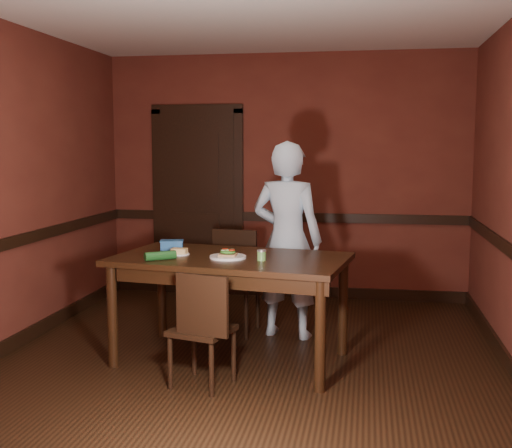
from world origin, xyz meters
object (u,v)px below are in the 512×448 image
(cheese_saucer, at_px, (179,252))
(food_tub, at_px, (172,245))
(chair_far, at_px, (233,282))
(chair_near, at_px, (202,328))
(sauce_jar, at_px, (262,255))
(person, at_px, (287,240))
(dining_table, at_px, (231,309))
(sandwich_plate, at_px, (228,256))

(cheese_saucer, relative_size, food_tub, 0.75)
(chair_far, distance_m, chair_near, 1.33)
(chair_far, relative_size, cheese_saucer, 5.73)
(chair_far, relative_size, sauce_jar, 11.31)
(chair_near, height_order, person, person)
(person, distance_m, sauce_jar, 0.88)
(sauce_jar, distance_m, cheese_saucer, 0.70)
(cheese_saucer, height_order, food_tub, food_tub)
(dining_table, relative_size, sauce_jar, 21.99)
(chair_far, xyz_separation_m, sandwich_plate, (0.14, -0.85, 0.40))
(dining_table, height_order, cheese_saucer, cheese_saucer)
(sandwich_plate, bearing_deg, food_tub, 150.40)
(chair_far, xyz_separation_m, person, (0.50, -0.04, 0.41))
(dining_table, height_order, sauce_jar, sauce_jar)
(chair_far, distance_m, person, 0.65)
(chair_far, height_order, sauce_jar, same)
(dining_table, xyz_separation_m, food_tub, (-0.55, 0.23, 0.46))
(chair_near, bearing_deg, person, -93.69)
(sauce_jar, bearing_deg, dining_table, 152.67)
(sauce_jar, bearing_deg, person, 84.56)
(chair_far, bearing_deg, person, 2.38)
(person, relative_size, cheese_saucer, 10.83)
(cheese_saucer, xyz_separation_m, food_tub, (-0.13, 0.22, 0.02))
(sauce_jar, xyz_separation_m, cheese_saucer, (-0.69, 0.15, -0.02))
(dining_table, xyz_separation_m, chair_far, (-0.15, 0.77, 0.04))
(chair_far, xyz_separation_m, cheese_saucer, (-0.27, -0.76, 0.40))
(sandwich_plate, height_order, cheese_saucer, sandwich_plate)
(chair_far, distance_m, sauce_jar, 1.09)
(sandwich_plate, bearing_deg, chair_near, -100.13)
(dining_table, relative_size, chair_far, 1.94)
(person, bearing_deg, chair_far, 7.59)
(dining_table, height_order, person, person)
(dining_table, bearing_deg, cheese_saucer, -173.55)
(dining_table, bearing_deg, sauce_jar, -19.02)
(chair_near, xyz_separation_m, sandwich_plate, (0.08, 0.47, 0.44))
(dining_table, distance_m, sandwich_plate, 0.44)
(chair_near, height_order, cheese_saucer, cheese_saucer)
(sandwich_plate, xyz_separation_m, cheese_saucer, (-0.41, 0.09, -0.00))
(cheese_saucer, bearing_deg, person, 43.26)
(dining_table, height_order, sandwich_plate, sandwich_plate)
(sauce_jar, relative_size, cheese_saucer, 0.51)
(person, distance_m, food_tub, 1.03)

